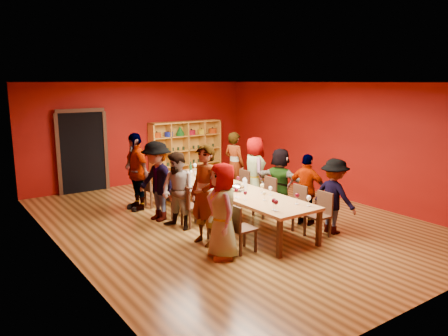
{
  "coord_description": "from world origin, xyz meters",
  "views": [
    {
      "loc": [
        -5.38,
        -7.48,
        3.04
      ],
      "look_at": [
        0.01,
        0.22,
        1.15
      ],
      "focal_mm": 35.0,
      "sensor_mm": 36.0,
      "label": 1
    }
  ],
  "objects_px": {
    "person_right_2": "(280,181)",
    "chair_person_right_3": "(241,186)",
    "spittoon_bowl": "(237,188)",
    "shelving_unit": "(185,147)",
    "chair_person_left_3": "(172,196)",
    "person_left_0": "(223,211)",
    "person_right_1": "(307,190)",
    "person_left_4": "(136,171)",
    "chair_person_right_1": "(296,204)",
    "person_left_2": "(178,191)",
    "person_right_3": "(255,171)",
    "chair_person_right_4": "(222,180)",
    "person_left_1": "(205,195)",
    "chair_person_left_0": "(239,226)",
    "chair_person_left_4": "(151,187)",
    "tasting_table": "(229,190)",
    "person_left_3": "(157,181)",
    "chair_person_right_2": "(267,195)",
    "chair_person_left_1": "(217,216)",
    "chair_person_left_2": "(189,204)",
    "person_right_0": "(334,196)",
    "wine_bottle": "(191,169)",
    "person_right_4": "(234,164)",
    "chair_person_right_0": "(321,212)"
  },
  "relations": [
    {
      "from": "chair_person_left_3",
      "to": "chair_person_right_0",
      "type": "bearing_deg",
      "value": -56.66
    },
    {
      "from": "chair_person_left_3",
      "to": "spittoon_bowl",
      "type": "xyz_separation_m",
      "value": [
        0.89,
        -1.26,
        0.32
      ]
    },
    {
      "from": "chair_person_right_0",
      "to": "chair_person_right_1",
      "type": "distance_m",
      "value": 0.68
    },
    {
      "from": "person_left_4",
      "to": "chair_person_right_1",
      "type": "relative_size",
      "value": 2.08
    },
    {
      "from": "chair_person_right_4",
      "to": "shelving_unit",
      "type": "bearing_deg",
      "value": 79.79
    },
    {
      "from": "shelving_unit",
      "to": "spittoon_bowl",
      "type": "distance_m",
      "value": 4.84
    },
    {
      "from": "person_left_4",
      "to": "spittoon_bowl",
      "type": "distance_m",
      "value": 2.64
    },
    {
      "from": "person_right_1",
      "to": "chair_person_right_1",
      "type": "bearing_deg",
      "value": 68.22
    },
    {
      "from": "chair_person_left_3",
      "to": "person_right_3",
      "type": "xyz_separation_m",
      "value": [
        2.24,
        -0.17,
        0.34
      ]
    },
    {
      "from": "person_right_0",
      "to": "person_left_4",
      "type": "bearing_deg",
      "value": 29.9
    },
    {
      "from": "person_left_2",
      "to": "person_right_3",
      "type": "height_order",
      "value": "person_right_3"
    },
    {
      "from": "person_right_1",
      "to": "spittoon_bowl",
      "type": "relative_size",
      "value": 5.08
    },
    {
      "from": "person_left_1",
      "to": "person_right_1",
      "type": "distance_m",
      "value": 2.41
    },
    {
      "from": "chair_person_right_1",
      "to": "chair_person_right_4",
      "type": "relative_size",
      "value": 1.0
    },
    {
      "from": "person_right_2",
      "to": "chair_person_right_3",
      "type": "bearing_deg",
      "value": 6.29
    },
    {
      "from": "chair_person_left_2",
      "to": "person_left_2",
      "type": "distance_m",
      "value": 0.41
    },
    {
      "from": "chair_person_right_3",
      "to": "person_left_0",
      "type": "bearing_deg",
      "value": -132.93
    },
    {
      "from": "person_right_2",
      "to": "person_right_3",
      "type": "distance_m",
      "value": 0.97
    },
    {
      "from": "person_left_0",
      "to": "spittoon_bowl",
      "type": "distance_m",
      "value": 1.76
    },
    {
      "from": "person_left_2",
      "to": "person_right_0",
      "type": "relative_size",
      "value": 1.06
    },
    {
      "from": "spittoon_bowl",
      "to": "shelving_unit",
      "type": "bearing_deg",
      "value": 72.98
    },
    {
      "from": "person_right_2",
      "to": "chair_person_right_2",
      "type": "bearing_deg",
      "value": 74.13
    },
    {
      "from": "chair_person_left_0",
      "to": "person_right_0",
      "type": "height_order",
      "value": "person_right_0"
    },
    {
      "from": "person_left_3",
      "to": "wine_bottle",
      "type": "relative_size",
      "value": 6.1
    },
    {
      "from": "tasting_table",
      "to": "person_left_0",
      "type": "distance_m",
      "value": 2.01
    },
    {
      "from": "person_right_3",
      "to": "chair_person_right_4",
      "type": "relative_size",
      "value": 1.89
    },
    {
      "from": "shelving_unit",
      "to": "chair_person_right_2",
      "type": "xyz_separation_m",
      "value": [
        -0.49,
        -4.51,
        -0.49
      ]
    },
    {
      "from": "chair_person_right_0",
      "to": "person_left_1",
      "type": "bearing_deg",
      "value": 155.23
    },
    {
      "from": "chair_person_right_2",
      "to": "person_right_2",
      "type": "relative_size",
      "value": 0.58
    },
    {
      "from": "chair_person_left_1",
      "to": "chair_person_left_2",
      "type": "relative_size",
      "value": 1.0
    },
    {
      "from": "chair_person_right_3",
      "to": "chair_person_left_3",
      "type": "bearing_deg",
      "value": 174.69
    },
    {
      "from": "person_right_1",
      "to": "person_left_0",
      "type": "bearing_deg",
      "value": 77.9
    },
    {
      "from": "person_right_1",
      "to": "person_right_3",
      "type": "xyz_separation_m",
      "value": [
        0.12,
        1.92,
        0.07
      ]
    },
    {
      "from": "chair_person_left_2",
      "to": "person_left_3",
      "type": "relative_size",
      "value": 0.51
    },
    {
      "from": "chair_person_left_4",
      "to": "person_left_3",
      "type": "bearing_deg",
      "value": -108.81
    },
    {
      "from": "chair_person_left_0",
      "to": "person_left_2",
      "type": "bearing_deg",
      "value": 98.55
    },
    {
      "from": "chair_person_right_2",
      "to": "person_right_4",
      "type": "distance_m",
      "value": 1.89
    },
    {
      "from": "shelving_unit",
      "to": "person_right_1",
      "type": "height_order",
      "value": "shelving_unit"
    },
    {
      "from": "person_left_4",
      "to": "tasting_table",
      "type": "bearing_deg",
      "value": 31.75
    },
    {
      "from": "person_right_3",
      "to": "person_left_3",
      "type": "bearing_deg",
      "value": 104.91
    },
    {
      "from": "person_right_2",
      "to": "spittoon_bowl",
      "type": "bearing_deg",
      "value": 79.44
    },
    {
      "from": "shelving_unit",
      "to": "chair_person_right_3",
      "type": "relative_size",
      "value": 2.7
    },
    {
      "from": "person_left_3",
      "to": "chair_person_right_2",
      "type": "xyz_separation_m",
      "value": [
        2.18,
        -1.14,
        -0.39
      ]
    },
    {
      "from": "chair_person_left_3",
      "to": "chair_person_right_2",
      "type": "height_order",
      "value": "same"
    },
    {
      "from": "tasting_table",
      "to": "spittoon_bowl",
      "type": "relative_size",
      "value": 14.96
    },
    {
      "from": "person_left_4",
      "to": "chair_person_right_4",
      "type": "xyz_separation_m",
      "value": [
        2.2,
        -0.38,
        -0.43
      ]
    },
    {
      "from": "person_left_1",
      "to": "person_left_4",
      "type": "xyz_separation_m",
      "value": [
        -0.11,
        2.85,
        -0.02
      ]
    },
    {
      "from": "chair_person_left_1",
      "to": "chair_person_right_3",
      "type": "height_order",
      "value": "same"
    },
    {
      "from": "chair_person_left_0",
      "to": "chair_person_left_4",
      "type": "xyz_separation_m",
      "value": [
        0.0,
        3.56,
        0.0
      ]
    },
    {
      "from": "person_right_1",
      "to": "chair_person_right_3",
      "type": "height_order",
      "value": "person_right_1"
    }
  ]
}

